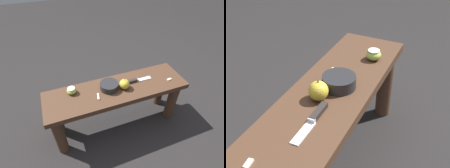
% 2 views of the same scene
% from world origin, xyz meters
% --- Properties ---
extents(ground_plane, '(8.00, 8.00, 0.00)m').
position_xyz_m(ground_plane, '(0.00, 0.00, 0.00)').
color(ground_plane, black).
extents(wooden_bench, '(1.06, 0.30, 0.41)m').
position_xyz_m(wooden_bench, '(0.00, 0.00, 0.31)').
color(wooden_bench, '#472D1E').
rests_on(wooden_bench, ground_plane).
extents(knife, '(0.22, 0.03, 0.02)m').
position_xyz_m(knife, '(-0.16, -0.02, 0.42)').
color(knife, silver).
rests_on(knife, wooden_bench).
extents(apple_whole, '(0.08, 0.08, 0.08)m').
position_xyz_m(apple_whole, '(-0.05, 0.02, 0.45)').
color(apple_whole, gold).
rests_on(apple_whole, wooden_bench).
extents(apple_cut, '(0.07, 0.07, 0.05)m').
position_xyz_m(apple_cut, '(0.32, -0.07, 0.44)').
color(apple_cut, '#9EB747').
rests_on(apple_cut, wooden_bench).
extents(apple_slice_near_knife, '(0.03, 0.06, 0.01)m').
position_xyz_m(apple_slice_near_knife, '(0.15, 0.04, 0.42)').
color(apple_slice_near_knife, beige).
rests_on(apple_slice_near_knife, wooden_bench).
extents(apple_slice_center, '(0.04, 0.02, 0.01)m').
position_xyz_m(apple_slice_center, '(-0.42, 0.05, 0.42)').
color(apple_slice_center, beige).
rests_on(apple_slice_center, wooden_bench).
extents(bowl, '(0.13, 0.13, 0.05)m').
position_xyz_m(bowl, '(0.05, -0.02, 0.44)').
color(bowl, '#232326').
rests_on(bowl, wooden_bench).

